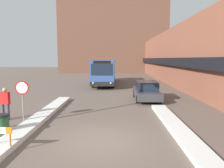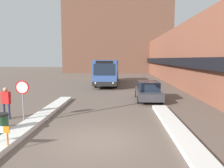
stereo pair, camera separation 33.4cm
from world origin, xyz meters
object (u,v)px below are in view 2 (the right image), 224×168
object	(u,v)px
parked_car_front	(148,91)
city_bus	(108,71)
pedestrian	(6,100)
trash_bin	(2,124)
stop_sign	(22,92)

from	to	relation	value
parked_car_front	city_bus	bearing A→B (deg)	109.83
pedestrian	trash_bin	bearing A→B (deg)	-57.53
stop_sign	trash_bin	size ratio (longest dim) A/B	2.34
stop_sign	pedestrian	xyz separation A→B (m)	(-1.07, 0.23, -0.52)
trash_bin	pedestrian	bearing A→B (deg)	113.94
stop_sign	city_bus	bearing A→B (deg)	78.47
stop_sign	parked_car_front	bearing A→B (deg)	39.96
parked_car_front	stop_sign	xyz separation A→B (m)	(-7.61, -6.38, 0.85)
pedestrian	parked_car_front	bearing A→B (deg)	43.84
city_bus	pedestrian	xyz separation A→B (m)	(-4.65, -17.32, -0.65)
city_bus	stop_sign	size ratio (longest dim) A/B	5.30
pedestrian	city_bus	bearing A→B (deg)	83.49
stop_sign	pedestrian	distance (m)	1.22
stop_sign	trash_bin	xyz separation A→B (m)	(0.02, -2.23, -1.13)
parked_car_front	trash_bin	bearing A→B (deg)	-131.44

